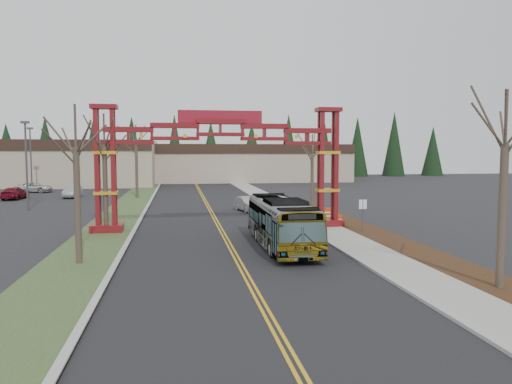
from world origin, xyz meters
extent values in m
plane|color=black|center=(0.00, 0.00, 0.00)|extent=(200.00, 200.00, 0.00)
cube|color=black|center=(0.00, 25.00, 0.01)|extent=(12.00, 110.00, 0.02)
cube|color=gold|center=(-0.12, 25.00, 0.03)|extent=(0.12, 100.00, 0.01)
cube|color=gold|center=(0.12, 25.00, 0.03)|extent=(0.12, 100.00, 0.01)
cube|color=#A3A39D|center=(6.15, 25.00, 0.07)|extent=(0.30, 110.00, 0.15)
cube|color=gray|center=(7.60, 25.00, 0.08)|extent=(2.60, 110.00, 0.14)
cube|color=black|center=(10.20, 10.00, 0.06)|extent=(2.60, 50.00, 0.12)
cube|color=#364924|center=(-8.00, 25.00, 0.04)|extent=(4.00, 110.00, 0.08)
cube|color=#A3A39D|center=(-6.15, 25.00, 0.07)|extent=(0.30, 110.00, 0.15)
cube|color=#570F0B|center=(-8.00, 18.00, 0.30)|extent=(2.20, 1.60, 0.60)
cube|color=#570F0B|center=(-8.55, 17.65, 4.60)|extent=(0.28, 0.28, 8.00)
cube|color=#570F0B|center=(-7.45, 17.65, 4.60)|extent=(0.28, 0.28, 8.00)
cube|color=#570F0B|center=(-8.55, 18.35, 4.60)|extent=(0.28, 0.28, 8.00)
cube|color=#570F0B|center=(-7.45, 18.35, 4.60)|extent=(0.28, 0.28, 8.00)
cube|color=gold|center=(-8.00, 18.00, 2.80)|extent=(1.60, 1.10, 0.22)
cube|color=gold|center=(-8.00, 18.00, 5.60)|extent=(1.60, 1.10, 0.22)
cube|color=#570F0B|center=(-8.00, 18.00, 8.75)|extent=(1.80, 1.20, 0.30)
cube|color=#570F0B|center=(8.00, 18.00, 0.30)|extent=(2.20, 1.60, 0.60)
cube|color=#570F0B|center=(7.45, 17.65, 4.60)|extent=(0.28, 0.28, 8.00)
cube|color=#570F0B|center=(8.55, 17.65, 4.60)|extent=(0.28, 0.28, 8.00)
cube|color=#570F0B|center=(7.45, 18.35, 4.60)|extent=(0.28, 0.28, 8.00)
cube|color=#570F0B|center=(8.55, 18.35, 4.60)|extent=(0.28, 0.28, 8.00)
cube|color=gold|center=(8.00, 18.00, 2.80)|extent=(1.60, 1.10, 0.22)
cube|color=gold|center=(8.00, 18.00, 5.60)|extent=(1.60, 1.10, 0.22)
cube|color=#570F0B|center=(8.00, 18.00, 8.75)|extent=(1.80, 1.20, 0.30)
cube|color=#570F0B|center=(0.00, 18.00, 7.50)|extent=(16.00, 0.90, 1.00)
cube|color=#570F0B|center=(0.00, 18.00, 6.60)|extent=(16.00, 0.90, 0.60)
cube|color=maroon|center=(0.00, 18.00, 8.15)|extent=(6.00, 0.25, 0.90)
cube|color=tan|center=(-30.00, 72.00, 3.75)|extent=(46.00, 22.00, 7.50)
cube|color=tan|center=(10.00, 80.00, 3.50)|extent=(38.00, 20.00, 7.00)
cube|color=black|center=(10.00, 69.90, 6.20)|extent=(38.00, 0.40, 1.60)
cone|color=black|center=(-38.00, 92.00, 6.50)|extent=(5.60, 5.60, 13.00)
cylinder|color=#382D26|center=(-38.00, 92.00, 0.80)|extent=(0.80, 0.80, 1.60)
cone|color=black|center=(-29.50, 92.00, 6.50)|extent=(5.60, 5.60, 13.00)
cylinder|color=#382D26|center=(-29.50, 92.00, 0.80)|extent=(0.80, 0.80, 1.60)
cone|color=black|center=(-21.00, 92.00, 6.50)|extent=(5.60, 5.60, 13.00)
cylinder|color=#382D26|center=(-21.00, 92.00, 0.80)|extent=(0.80, 0.80, 1.60)
cone|color=black|center=(-12.50, 92.00, 6.50)|extent=(5.60, 5.60, 13.00)
cylinder|color=#382D26|center=(-12.50, 92.00, 0.80)|extent=(0.80, 0.80, 1.60)
cone|color=black|center=(-4.00, 92.00, 6.50)|extent=(5.60, 5.60, 13.00)
cylinder|color=#382D26|center=(-4.00, 92.00, 0.80)|extent=(0.80, 0.80, 1.60)
cone|color=black|center=(4.50, 92.00, 6.50)|extent=(5.60, 5.60, 13.00)
cylinder|color=#382D26|center=(4.50, 92.00, 0.80)|extent=(0.80, 0.80, 1.60)
cone|color=black|center=(13.00, 92.00, 6.50)|extent=(5.60, 5.60, 13.00)
cylinder|color=#382D26|center=(13.00, 92.00, 0.80)|extent=(0.80, 0.80, 1.60)
cone|color=black|center=(21.50, 92.00, 6.50)|extent=(5.60, 5.60, 13.00)
cylinder|color=#382D26|center=(21.50, 92.00, 0.80)|extent=(0.80, 0.80, 1.60)
cone|color=black|center=(30.00, 92.00, 6.50)|extent=(5.60, 5.60, 13.00)
cylinder|color=#382D26|center=(30.00, 92.00, 0.80)|extent=(0.80, 0.80, 1.60)
cone|color=black|center=(38.50, 92.00, 6.50)|extent=(5.60, 5.60, 13.00)
cylinder|color=#382D26|center=(38.50, 92.00, 0.80)|extent=(0.80, 0.80, 1.60)
cone|color=black|center=(47.00, 92.00, 6.50)|extent=(5.60, 5.60, 13.00)
cylinder|color=#382D26|center=(47.00, 92.00, 0.80)|extent=(0.80, 0.80, 1.60)
cone|color=black|center=(55.50, 92.00, 6.50)|extent=(5.60, 5.60, 13.00)
cylinder|color=#382D26|center=(55.50, 92.00, 0.80)|extent=(0.80, 0.80, 1.60)
imported|color=#9FA2A6|center=(2.99, 10.82, 1.48)|extent=(2.51, 10.62, 2.96)
imported|color=#A5A8AD|center=(3.51, 28.68, 0.71)|extent=(2.40, 4.52, 1.42)
imported|color=maroon|center=(-22.30, 44.99, 0.71)|extent=(2.25, 5.02, 1.43)
imported|color=#A7ACAF|center=(-15.95, 46.23, 0.74)|extent=(1.70, 4.55, 1.48)
imported|color=silver|center=(-22.82, 55.13, 0.68)|extent=(5.28, 3.19, 1.37)
cylinder|color=#382D26|center=(-8.00, 8.00, 2.95)|extent=(0.32, 0.32, 5.90)
cylinder|color=#382D26|center=(-8.00, 8.00, 6.91)|extent=(0.12, 0.12, 2.22)
cylinder|color=#382D26|center=(-8.00, 17.71, 3.08)|extent=(0.32, 0.32, 6.16)
cylinder|color=#382D26|center=(-8.00, 17.71, 7.17)|extent=(0.12, 0.12, 2.21)
cylinder|color=#382D26|center=(-8.00, 44.14, 3.31)|extent=(0.35, 0.35, 6.62)
cylinder|color=#382D26|center=(-8.00, 44.14, 7.72)|extent=(0.13, 0.13, 2.41)
cylinder|color=#382D26|center=(10.00, 0.49, 2.99)|extent=(0.33, 0.33, 5.98)
cylinder|color=#382D26|center=(10.00, 0.49, 7.02)|extent=(0.12, 0.12, 2.29)
cylinder|color=#382D26|center=(10.00, 29.69, 2.67)|extent=(0.31, 0.31, 5.33)
cylinder|color=#382D26|center=(10.00, 29.69, 6.31)|extent=(0.12, 0.12, 2.14)
cylinder|color=#3F3F44|center=(-17.31, 32.55, 4.17)|extent=(0.19, 0.19, 8.35)
cube|color=#3F3F44|center=(-17.31, 32.55, 8.44)|extent=(0.74, 0.37, 0.23)
cylinder|color=#3F3F44|center=(-22.90, 54.35, 4.36)|extent=(0.19, 0.19, 8.73)
cube|color=#3F3F44|center=(-22.90, 54.35, 8.82)|extent=(0.78, 0.39, 0.24)
cylinder|color=#3F3F44|center=(9.58, 14.86, 1.18)|extent=(0.06, 0.06, 2.36)
cube|color=white|center=(9.58, 14.86, 2.04)|extent=(0.54, 0.09, 0.64)
cylinder|color=#D7410B|center=(8.86, 17.91, 0.44)|extent=(0.46, 0.46, 0.89)
cylinder|color=white|center=(8.86, 17.91, 0.58)|extent=(0.48, 0.48, 0.11)
cylinder|color=white|center=(8.86, 17.91, 0.31)|extent=(0.48, 0.48, 0.11)
cylinder|color=#D7410B|center=(8.94, 18.81, 0.47)|extent=(0.49, 0.49, 0.94)
cylinder|color=white|center=(8.94, 18.81, 0.61)|extent=(0.51, 0.51, 0.11)
cylinder|color=white|center=(8.94, 18.81, 0.33)|extent=(0.51, 0.51, 0.11)
cylinder|color=#D7410B|center=(9.31, 22.05, 0.48)|extent=(0.50, 0.50, 0.97)
cylinder|color=white|center=(9.31, 22.05, 0.63)|extent=(0.52, 0.52, 0.12)
cylinder|color=white|center=(9.31, 22.05, 0.34)|extent=(0.52, 0.52, 0.12)
camera|label=1|loc=(-3.00, -17.83, 5.68)|focal=35.00mm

